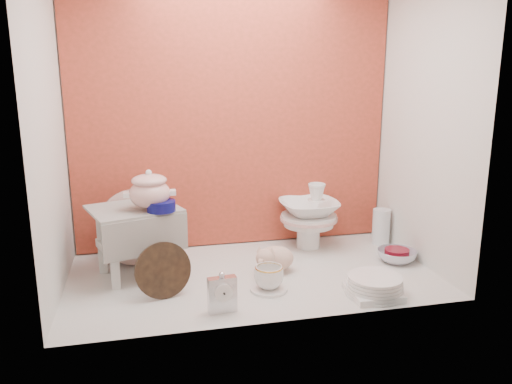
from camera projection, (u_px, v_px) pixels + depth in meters
ground at (253, 275)px, 2.52m from camera, size 1.80×1.80×0.00m
niche_shell at (245, 84)px, 2.47m from camera, size 1.86×1.03×1.53m
step_stool at (135, 241)px, 2.48m from camera, size 0.49×0.46×0.35m
soup_tureen at (150, 189)px, 2.39m from camera, size 0.28×0.28×0.20m
cobalt_bowl at (161, 206)px, 2.38m from camera, size 0.18×0.18×0.05m
floral_platter at (135, 227)px, 2.64m from camera, size 0.42×0.24×0.39m
blue_white_vase at (123, 238)px, 2.70m from camera, size 0.30×0.30×0.24m
lacquer_tray at (163, 270)px, 2.24m from camera, size 0.26×0.12×0.25m
mantel_clock at (222, 292)px, 2.11m from camera, size 0.12×0.05×0.18m
plush_pig at (275, 258)px, 2.54m from camera, size 0.29×0.24×0.14m
teacup_saucer at (269, 289)px, 2.34m from camera, size 0.22×0.22×0.01m
gold_rim_teacup at (269, 277)px, 2.32m from camera, size 0.18×0.18×0.11m
lattice_dish at (373, 292)px, 2.28m from camera, size 0.22×0.22×0.03m
dinner_plate_stack at (375, 285)px, 2.28m from camera, size 0.28×0.28×0.09m
crystal_bowl at (397, 256)px, 2.68m from camera, size 0.24×0.24×0.06m
clear_glass_vase at (381, 226)px, 2.96m from camera, size 0.12×0.12×0.21m
porcelain_tower at (309, 216)px, 2.87m from camera, size 0.42×0.42×0.38m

